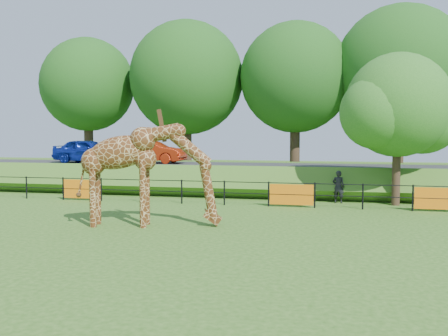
# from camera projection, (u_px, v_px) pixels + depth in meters

# --- Properties ---
(ground) EXTENTS (90.00, 90.00, 0.00)m
(ground) POSITION_uv_depth(u_px,v_px,m) (165.00, 243.00, 14.61)
(ground) COLOR #2C5A16
(ground) RESTS_ON ground
(giraffe) EXTENTS (5.10, 1.80, 3.58)m
(giraffe) POSITION_uv_depth(u_px,v_px,m) (149.00, 175.00, 17.21)
(giraffe) COLOR #522B11
(giraffe) RESTS_ON ground
(perimeter_fence) EXTENTS (28.07, 0.10, 1.10)m
(perimeter_fence) POSITION_uv_depth(u_px,v_px,m) (224.00, 193.00, 22.36)
(perimeter_fence) COLOR black
(perimeter_fence) RESTS_ON ground
(embankment) EXTENTS (40.00, 9.00, 1.30)m
(embankment) POSITION_uv_depth(u_px,v_px,m) (252.00, 176.00, 29.65)
(embankment) COLOR #2C5A16
(embankment) RESTS_ON ground
(road) EXTENTS (40.00, 5.00, 0.12)m
(road) POSITION_uv_depth(u_px,v_px,m) (248.00, 166.00, 28.15)
(road) COLOR #2B2C2E
(road) RESTS_ON embankment
(car_blue) EXTENTS (4.37, 1.99, 1.45)m
(car_blue) POSITION_uv_depth(u_px,v_px,m) (88.00, 151.00, 30.27)
(car_blue) COLOR #132BA1
(car_blue) RESTS_ON road
(car_red) EXTENTS (4.21, 1.60, 1.37)m
(car_red) POSITION_uv_depth(u_px,v_px,m) (151.00, 152.00, 30.00)
(car_red) COLOR #A0240B
(car_red) RESTS_ON road
(visitor) EXTENTS (0.60, 0.44, 1.51)m
(visitor) POSITION_uv_depth(u_px,v_px,m) (338.00, 187.00, 22.99)
(visitor) COLOR black
(visitor) RESTS_ON ground
(tree_east) EXTENTS (5.40, 4.71, 6.76)m
(tree_east) POSITION_uv_depth(u_px,v_px,m) (400.00, 109.00, 22.03)
(tree_east) COLOR #362318
(tree_east) RESTS_ON ground
(bg_tree_line) EXTENTS (37.30, 8.80, 11.82)m
(bg_tree_line) POSITION_uv_depth(u_px,v_px,m) (294.00, 77.00, 35.11)
(bg_tree_line) COLOR #362318
(bg_tree_line) RESTS_ON ground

